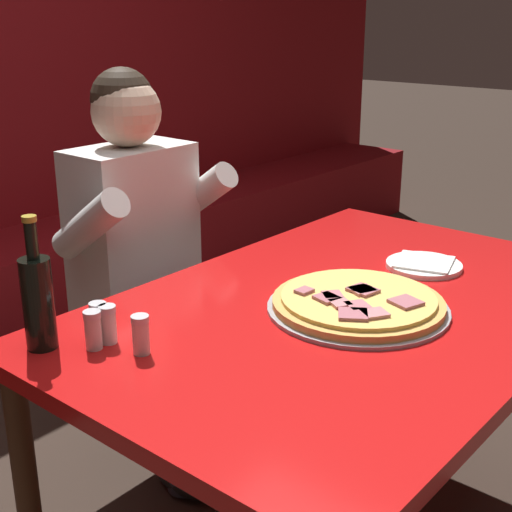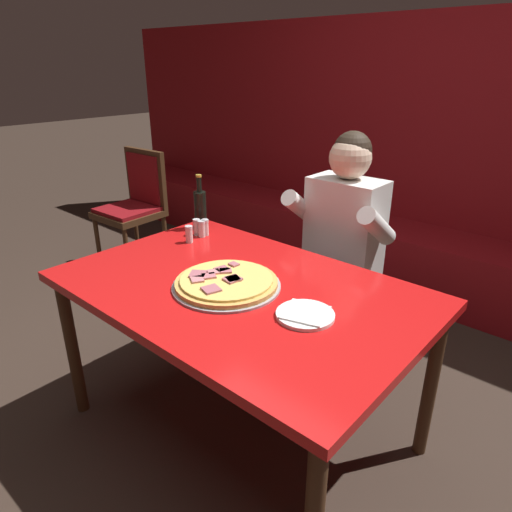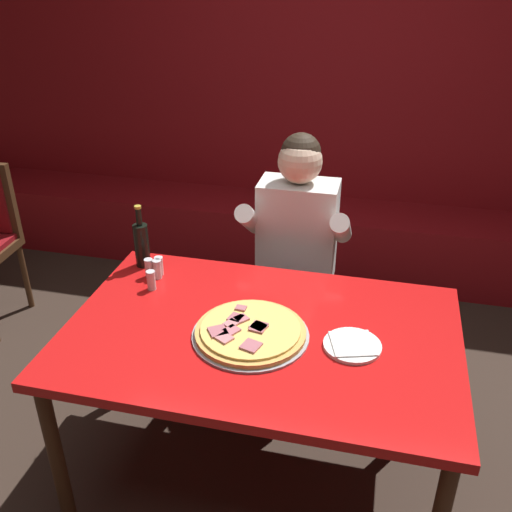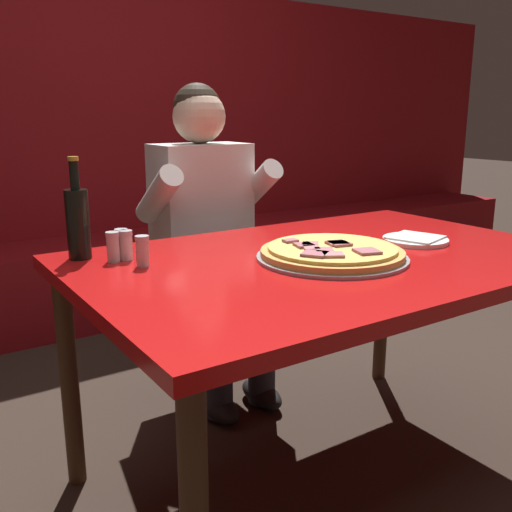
{
  "view_description": "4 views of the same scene",
  "coord_description": "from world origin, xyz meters",
  "px_view_note": "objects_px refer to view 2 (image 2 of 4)",
  "views": [
    {
      "loc": [
        -1.39,
        -0.87,
        1.44
      ],
      "look_at": [
        -0.13,
        0.19,
        0.86
      ],
      "focal_mm": 50.0,
      "sensor_mm": 36.0,
      "label": 1
    },
    {
      "loc": [
        1.14,
        -1.19,
        1.59
      ],
      "look_at": [
        -0.12,
        0.24,
        0.77
      ],
      "focal_mm": 32.0,
      "sensor_mm": 36.0,
      "label": 2
    },
    {
      "loc": [
        0.39,
        -1.71,
        2.02
      ],
      "look_at": [
        -0.09,
        0.3,
        0.9
      ],
      "focal_mm": 40.0,
      "sensor_mm": 36.0,
      "label": 3
    },
    {
      "loc": [
        -1.09,
        -1.25,
        1.16
      ],
      "look_at": [
        -0.17,
        0.14,
        0.74
      ],
      "focal_mm": 40.0,
      "sensor_mm": 36.0,
      "label": 4
    }
  ],
  "objects_px": {
    "shaker_black_pepper": "(205,228)",
    "shaker_red_pepper_flakes": "(197,228)",
    "shaker_parmesan": "(189,235)",
    "plate_white_paper": "(305,314)",
    "beer_bottle": "(200,208)",
    "dining_chair_side_aisle": "(136,201)",
    "diner_seated_blue_shirt": "(335,245)",
    "pizza": "(226,283)",
    "main_dining_table": "(239,301)",
    "shaker_oregano": "(202,230)"
  },
  "relations": [
    {
      "from": "beer_bottle",
      "to": "pizza",
      "type": "bearing_deg",
      "value": -34.42
    },
    {
      "from": "main_dining_table",
      "to": "plate_white_paper",
      "type": "distance_m",
      "value": 0.35
    },
    {
      "from": "shaker_oregano",
      "to": "shaker_red_pepper_flakes",
      "type": "relative_size",
      "value": 1.0
    },
    {
      "from": "shaker_oregano",
      "to": "dining_chair_side_aisle",
      "type": "distance_m",
      "value": 1.5
    },
    {
      "from": "shaker_black_pepper",
      "to": "shaker_oregano",
      "type": "relative_size",
      "value": 1.0
    },
    {
      "from": "beer_bottle",
      "to": "diner_seated_blue_shirt",
      "type": "relative_size",
      "value": 0.23
    },
    {
      "from": "beer_bottle",
      "to": "shaker_red_pepper_flakes",
      "type": "distance_m",
      "value": 0.13
    },
    {
      "from": "plate_white_paper",
      "to": "beer_bottle",
      "type": "relative_size",
      "value": 0.72
    },
    {
      "from": "shaker_oregano",
      "to": "shaker_red_pepper_flakes",
      "type": "distance_m",
      "value": 0.04
    },
    {
      "from": "plate_white_paper",
      "to": "shaker_black_pepper",
      "type": "relative_size",
      "value": 2.44
    },
    {
      "from": "pizza",
      "to": "plate_white_paper",
      "type": "distance_m",
      "value": 0.37
    },
    {
      "from": "main_dining_table",
      "to": "dining_chair_side_aisle",
      "type": "xyz_separation_m",
      "value": [
        -1.9,
        0.81,
        -0.12
      ]
    },
    {
      "from": "plate_white_paper",
      "to": "shaker_red_pepper_flakes",
      "type": "distance_m",
      "value": 0.96
    },
    {
      "from": "plate_white_paper",
      "to": "dining_chair_side_aisle",
      "type": "xyz_separation_m",
      "value": [
        -2.25,
        0.83,
        -0.2
      ]
    },
    {
      "from": "beer_bottle",
      "to": "dining_chair_side_aisle",
      "type": "bearing_deg",
      "value": 160.86
    },
    {
      "from": "main_dining_table",
      "to": "beer_bottle",
      "type": "xyz_separation_m",
      "value": [
        -0.63,
        0.37,
        0.18
      ]
    },
    {
      "from": "shaker_black_pepper",
      "to": "dining_chair_side_aisle",
      "type": "bearing_deg",
      "value": 159.84
    },
    {
      "from": "shaker_parmesan",
      "to": "dining_chair_side_aisle",
      "type": "bearing_deg",
      "value": 155.73
    },
    {
      "from": "dining_chair_side_aisle",
      "to": "beer_bottle",
      "type": "bearing_deg",
      "value": -19.14
    },
    {
      "from": "main_dining_table",
      "to": "plate_white_paper",
      "type": "xyz_separation_m",
      "value": [
        0.34,
        -0.02,
        0.08
      ]
    },
    {
      "from": "beer_bottle",
      "to": "shaker_black_pepper",
      "type": "height_order",
      "value": "beer_bottle"
    },
    {
      "from": "shaker_parmesan",
      "to": "shaker_red_pepper_flakes",
      "type": "xyz_separation_m",
      "value": [
        -0.05,
        0.09,
        0.0
      ]
    },
    {
      "from": "plate_white_paper",
      "to": "shaker_red_pepper_flakes",
      "type": "bearing_deg",
      "value": 161.68
    },
    {
      "from": "shaker_red_pepper_flakes",
      "to": "diner_seated_blue_shirt",
      "type": "bearing_deg",
      "value": 38.37
    },
    {
      "from": "pizza",
      "to": "shaker_parmesan",
      "type": "distance_m",
      "value": 0.53
    },
    {
      "from": "main_dining_table",
      "to": "beer_bottle",
      "type": "distance_m",
      "value": 0.75
    },
    {
      "from": "main_dining_table",
      "to": "shaker_black_pepper",
      "type": "relative_size",
      "value": 17.18
    },
    {
      "from": "plate_white_paper",
      "to": "shaker_black_pepper",
      "type": "bearing_deg",
      "value": 159.43
    },
    {
      "from": "beer_bottle",
      "to": "dining_chair_side_aisle",
      "type": "relative_size",
      "value": 0.31
    },
    {
      "from": "plate_white_paper",
      "to": "beer_bottle",
      "type": "height_order",
      "value": "beer_bottle"
    },
    {
      "from": "shaker_red_pepper_flakes",
      "to": "main_dining_table",
      "type": "bearing_deg",
      "value": -26.19
    },
    {
      "from": "shaker_red_pepper_flakes",
      "to": "dining_chair_side_aisle",
      "type": "distance_m",
      "value": 1.46
    },
    {
      "from": "shaker_parmesan",
      "to": "pizza",
      "type": "bearing_deg",
      "value": -25.08
    },
    {
      "from": "main_dining_table",
      "to": "dining_chair_side_aisle",
      "type": "height_order",
      "value": "dining_chair_side_aisle"
    },
    {
      "from": "pizza",
      "to": "beer_bottle",
      "type": "xyz_separation_m",
      "value": [
        -0.6,
        0.41,
        0.09
      ]
    },
    {
      "from": "main_dining_table",
      "to": "shaker_black_pepper",
      "type": "distance_m",
      "value": 0.62
    },
    {
      "from": "shaker_black_pepper",
      "to": "dining_chair_side_aisle",
      "type": "relative_size",
      "value": 0.09
    },
    {
      "from": "main_dining_table",
      "to": "pizza",
      "type": "height_order",
      "value": "pizza"
    },
    {
      "from": "main_dining_table",
      "to": "diner_seated_blue_shirt",
      "type": "relative_size",
      "value": 1.16
    },
    {
      "from": "pizza",
      "to": "shaker_parmesan",
      "type": "bearing_deg",
      "value": 154.92
    },
    {
      "from": "dining_chair_side_aisle",
      "to": "shaker_oregano",
      "type": "bearing_deg",
      "value": -21.15
    },
    {
      "from": "diner_seated_blue_shirt",
      "to": "pizza",
      "type": "bearing_deg",
      "value": -92.18
    },
    {
      "from": "beer_bottle",
      "to": "shaker_black_pepper",
      "type": "bearing_deg",
      "value": -31.67
    },
    {
      "from": "shaker_oregano",
      "to": "plate_white_paper",
      "type": "bearing_deg",
      "value": -18.99
    },
    {
      "from": "shaker_parmesan",
      "to": "shaker_black_pepper",
      "type": "bearing_deg",
      "value": 96.53
    },
    {
      "from": "beer_bottle",
      "to": "shaker_red_pepper_flakes",
      "type": "relative_size",
      "value": 3.4
    },
    {
      "from": "diner_seated_blue_shirt",
      "to": "dining_chair_side_aisle",
      "type": "xyz_separation_m",
      "value": [
        -1.9,
        0.09,
        -0.15
      ]
    },
    {
      "from": "shaker_black_pepper",
      "to": "shaker_red_pepper_flakes",
      "type": "relative_size",
      "value": 1.0
    },
    {
      "from": "main_dining_table",
      "to": "shaker_red_pepper_flakes",
      "type": "relative_size",
      "value": 17.18
    },
    {
      "from": "beer_bottle",
      "to": "diner_seated_blue_shirt",
      "type": "height_order",
      "value": "diner_seated_blue_shirt"
    }
  ]
}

